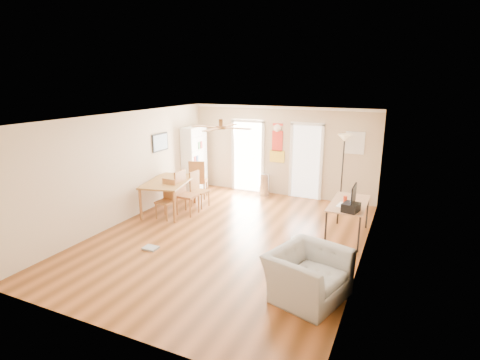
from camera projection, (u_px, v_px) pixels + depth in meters
The scene contains 30 objects.
floor at pixel (229, 237), 8.18m from camera, with size 7.00×7.00×0.00m, color brown.
ceiling at pixel (228, 117), 7.50m from camera, with size 5.50×7.00×0.00m, color silver, non-canonical shape.
wall_back at pixel (281, 151), 10.91m from camera, with size 5.50×0.04×2.60m, color beige, non-canonical shape.
wall_front at pixel (106, 245), 4.76m from camera, with size 5.50×0.04×2.60m, color beige, non-canonical shape.
wall_left at pixel (125, 167), 8.94m from camera, with size 0.04×7.00×2.60m, color beige, non-canonical shape.
wall_right at pixel (365, 196), 6.73m from camera, with size 0.04×7.00×2.60m, color beige, non-canonical shape.
crown_molding at pixel (228, 119), 7.51m from camera, with size 5.50×7.00×0.08m, color white, non-canonical shape.
kitchen_doorway at pixel (248, 157), 11.38m from camera, with size 0.90×0.10×2.10m, color white, non-canonical shape.
bathroom_doorway at pixel (306, 162), 10.66m from camera, with size 0.80×0.10×2.10m, color white, non-canonical shape.
wall_decal at pixel (277, 143), 10.88m from camera, with size 0.46×0.03×1.10m, color red.
ac_grille at pixel (355, 143), 9.96m from camera, with size 0.50×0.04×0.60m, color white.
framed_poster at pixel (160, 142), 10.06m from camera, with size 0.04×0.66×0.48m, color black.
ceiling_fan at pixel (221, 127), 7.28m from camera, with size 1.24×1.24×0.20m, color #593819, non-canonical shape.
bookshelf at pixel (194, 159), 11.39m from camera, with size 0.39×0.89×1.97m, color white, non-canonical shape.
dining_table at pixel (169, 196), 9.71m from camera, with size 0.99×1.64×0.82m, color olive, non-canonical shape.
dining_chair_right_a at pixel (200, 190), 10.03m from camera, with size 0.39×0.39×0.96m, color brown, non-canonical shape.
dining_chair_right_b at pixel (188, 193), 9.47m from camera, with size 0.45×0.45×1.10m, color brown, non-canonical shape.
dining_chair_near at pixel (165, 200), 9.20m from camera, with size 0.39×0.39×0.95m, color olive, non-canonical shape.
dining_chair_far at pixel (199, 179), 10.81m from camera, with size 0.46×0.46×1.11m, color olive, non-canonical shape.
trash_can at pixel (265, 185), 11.06m from camera, with size 0.30×0.30×0.66m, color #ADADAF.
torchiere_lamp at pixel (342, 171), 10.01m from camera, with size 0.37×0.37×1.95m, color black, non-canonical shape.
computer_desk at pixel (348, 220), 8.11m from camera, with size 0.73×1.47×0.79m, color tan, non-canonical shape.
imac at pixel (353, 198), 7.49m from camera, with size 0.08×0.55×0.52m, color black, non-canonical shape.
keyboard at pixel (341, 205), 7.86m from camera, with size 0.12×0.36×0.01m, color white.
printer at pixel (351, 207), 7.44m from camera, with size 0.29×0.34×0.17m, color black.
orange_bottle at pixel (345, 202), 7.67m from camera, with size 0.08×0.08×0.25m, color red.
wastebasket_a at pixel (297, 245), 7.46m from camera, with size 0.25×0.25×0.29m, color white.
wastebasket_b at pixel (292, 271), 6.44m from camera, with size 0.26×0.26×0.30m, color silver.
floor_cloth at pixel (151, 248), 7.61m from camera, with size 0.29×0.23×0.04m, color gray.
armchair at pixel (308, 275), 5.85m from camera, with size 1.18×1.03×0.77m, color #A1A19C.
Camera 1 is at (3.37, -6.78, 3.34)m, focal length 28.06 mm.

